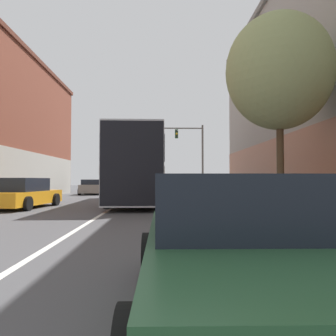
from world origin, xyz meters
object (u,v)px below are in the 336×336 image
hatchback_foreground (240,247)px  parked_car_left_near (22,194)px  bus (139,167)px  parked_car_left_mid (93,187)px  traffic_signal_gantry (176,144)px  street_tree_near (279,72)px

hatchback_foreground → parked_car_left_near: bearing=30.9°
bus → parked_car_left_mid: (-4.78, 10.78, -1.42)m
hatchback_foreground → parked_car_left_near: parked_car_left_near is taller
hatchback_foreground → traffic_signal_gantry: bearing=-1.2°
bus → traffic_signal_gantry: traffic_signal_gantry is taller
hatchback_foreground → parked_car_left_mid: 27.29m
hatchback_foreground → street_tree_near: street_tree_near is taller
bus → street_tree_near: bearing=-154.2°
street_tree_near → traffic_signal_gantry: bearing=95.4°
bus → parked_car_left_mid: 11.88m
traffic_signal_gantry → parked_car_left_mid: bearing=-179.8°
hatchback_foreground → street_tree_near: size_ratio=0.66×
parked_car_left_near → parked_car_left_mid: 14.30m
hatchback_foreground → traffic_signal_gantry: (0.87, 26.48, 3.96)m
bus → street_tree_near: size_ratio=1.99×
parked_car_left_near → traffic_signal_gantry: 16.86m
bus → hatchback_foreground: (1.89, -15.69, -1.42)m
traffic_signal_gantry → street_tree_near: size_ratio=1.29×
hatchback_foreground → parked_car_left_mid: bearing=14.8°
parked_car_left_mid → street_tree_near: size_ratio=0.69×
parked_car_left_near → parked_car_left_mid: bearing=3.7°
parked_car_left_mid → traffic_signal_gantry: bearing=-92.1°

